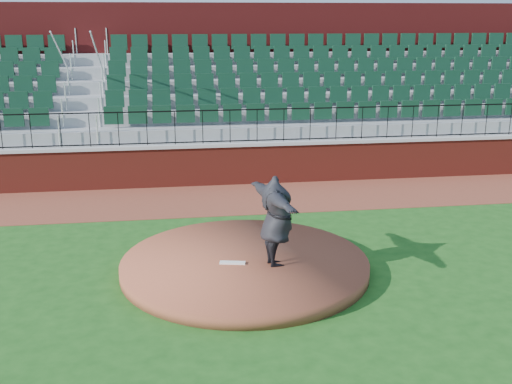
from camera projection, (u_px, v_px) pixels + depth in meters
The scene contains 10 objects.
ground at pixel (267, 274), 12.44m from camera, with size 90.00×90.00×0.00m, color #194C15.
warning_track at pixel (237, 198), 17.57m from camera, with size 34.00×3.20×0.01m, color brown.
field_wall at pixel (230, 165), 18.93m from camera, with size 34.00×0.35×1.20m, color maroon.
wall_cap at pixel (230, 144), 18.75m from camera, with size 34.00×0.45×0.10m, color #B7B7B7.
wall_railing at pixel (230, 126), 18.59m from camera, with size 34.00×0.05×1.00m, color black, non-canonical shape.
seating_stands at pixel (222, 98), 21.05m from camera, with size 34.00×5.10×4.60m, color gray, non-canonical shape.
concourse_wall at pixel (215, 77), 23.58m from camera, with size 34.00×0.50×5.50m, color maroon.
pitchers_mound at pixel (245, 265), 12.56m from camera, with size 5.05×5.05×0.25m, color brown.
pitching_rubber at pixel (232, 263), 12.31m from camera, with size 0.51×0.13×0.03m, color white.
pitcher at pixel (276, 221), 12.01m from camera, with size 2.26×0.61×1.84m, color black.
Camera 1 is at (-1.86, -11.34, 5.04)m, focal length 43.07 mm.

